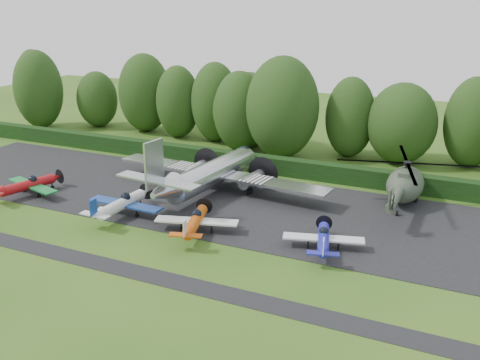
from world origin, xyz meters
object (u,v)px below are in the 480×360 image
at_px(light_plane_orange, 195,221).
at_px(light_plane_blue, 324,239).
at_px(light_plane_white, 122,204).
at_px(light_plane_red, 28,185).
at_px(helicopter, 405,182).
at_px(transport_plane, 211,173).

relative_size(light_plane_orange, light_plane_blue, 1.11).
relative_size(light_plane_white, light_plane_blue, 1.18).
height_order(light_plane_red, helicopter, helicopter).
bearing_deg(light_plane_blue, light_plane_orange, -157.32).
bearing_deg(light_plane_white, light_plane_blue, 1.03).
bearing_deg(light_plane_red, light_plane_white, -17.04).
distance_m(light_plane_red, light_plane_blue, 31.61).
relative_size(transport_plane, helicopter, 1.57).
bearing_deg(transport_plane, light_plane_red, -158.74).
bearing_deg(transport_plane, light_plane_orange, -75.59).
bearing_deg(helicopter, light_plane_blue, -108.26).
xyz_separation_m(transport_plane, light_plane_white, (-4.74, -9.10, -0.99)).
xyz_separation_m(light_plane_orange, helicopter, (15.36, 15.06, 1.18)).
distance_m(light_plane_white, light_plane_blue, 19.34).
xyz_separation_m(light_plane_blue, helicopter, (4.28, 13.65, 1.29)).
xyz_separation_m(transport_plane, helicopter, (18.87, 5.37, 0.11)).
height_order(light_plane_white, light_plane_orange, light_plane_white).
bearing_deg(light_plane_orange, light_plane_blue, 23.51).
bearing_deg(light_plane_blue, transport_plane, 165.85).
bearing_deg(light_plane_orange, light_plane_white, -167.83).
relative_size(light_plane_red, light_plane_blue, 1.13).
xyz_separation_m(light_plane_white, light_plane_blue, (19.32, 0.82, -0.19)).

